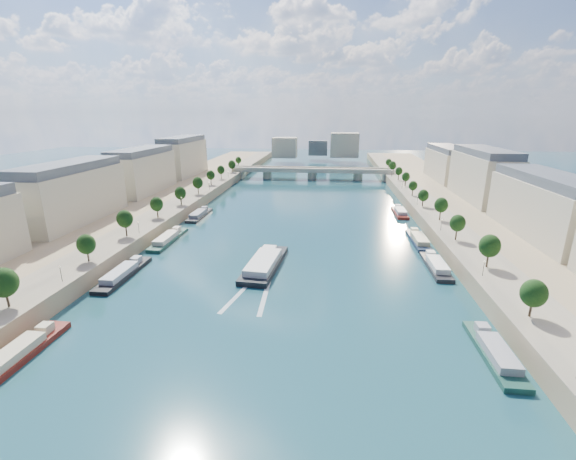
# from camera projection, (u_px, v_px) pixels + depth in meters

# --- Properties ---
(ground) EXTENTS (700.00, 700.00, 0.00)m
(ground) POSITION_uv_depth(u_px,v_px,m) (297.00, 227.00, 157.96)
(ground) COLOR #0C2E38
(ground) RESTS_ON ground
(quay_left) EXTENTS (44.00, 520.00, 5.00)m
(quay_left) POSITION_uv_depth(u_px,v_px,m) (130.00, 217.00, 164.79)
(quay_left) COLOR #9E8460
(quay_left) RESTS_ON ground
(quay_right) EXTENTS (44.00, 520.00, 5.00)m
(quay_right) POSITION_uv_depth(u_px,v_px,m) (481.00, 227.00, 149.67)
(quay_right) COLOR #9E8460
(quay_right) RESTS_ON ground
(pave_left) EXTENTS (14.00, 520.00, 0.10)m
(pave_left) POSITION_uv_depth(u_px,v_px,m) (163.00, 212.00, 162.47)
(pave_left) COLOR gray
(pave_left) RESTS_ON quay_left
(pave_right) EXTENTS (14.00, 520.00, 0.10)m
(pave_right) POSITION_uv_depth(u_px,v_px,m) (442.00, 220.00, 150.50)
(pave_right) COLOR gray
(pave_right) RESTS_ON quay_right
(trees_left) EXTENTS (4.80, 268.80, 8.26)m
(trees_left) POSITION_uv_depth(u_px,v_px,m) (168.00, 198.00, 162.57)
(trees_left) COLOR #382B1E
(trees_left) RESTS_ON ground
(trees_right) EXTENTS (4.80, 268.80, 8.26)m
(trees_right) POSITION_uv_depth(u_px,v_px,m) (432.00, 200.00, 158.62)
(trees_right) COLOR #382B1E
(trees_right) RESTS_ON ground
(lamps_left) EXTENTS (0.36, 200.36, 4.28)m
(lamps_left) POSITION_uv_depth(u_px,v_px,m) (163.00, 212.00, 151.69)
(lamps_left) COLOR black
(lamps_left) RESTS_ON ground
(lamps_right) EXTENTS (0.36, 200.36, 4.28)m
(lamps_right) POSITION_uv_depth(u_px,v_px,m) (428.00, 210.00, 154.92)
(lamps_right) COLOR black
(lamps_right) RESTS_ON ground
(buildings_left) EXTENTS (16.00, 226.00, 23.20)m
(buildings_left) POSITION_uv_depth(u_px,v_px,m) (112.00, 179.00, 173.47)
(buildings_left) COLOR #BEB192
(buildings_left) RESTS_ON ground
(buildings_right) EXTENTS (16.00, 226.00, 23.20)m
(buildings_right) POSITION_uv_depth(u_px,v_px,m) (509.00, 187.00, 155.62)
(buildings_right) COLOR #BEB192
(buildings_right) RESTS_ON ground
(skyline) EXTENTS (79.00, 42.00, 22.00)m
(skyline) POSITION_uv_depth(u_px,v_px,m) (321.00, 146.00, 361.93)
(skyline) COLOR #BEB192
(skyline) RESTS_ON ground
(bridge) EXTENTS (112.00, 12.00, 8.15)m
(bridge) POSITION_uv_depth(u_px,v_px,m) (312.00, 172.00, 270.98)
(bridge) COLOR #C1B79E
(bridge) RESTS_ON ground
(tour_barge) EXTENTS (11.05, 30.85, 4.11)m
(tour_barge) POSITION_uv_depth(u_px,v_px,m) (264.00, 264.00, 117.08)
(tour_barge) COLOR black
(tour_barge) RESTS_ON ground
(wake) EXTENTS (10.75, 26.03, 0.04)m
(wake) POSITION_uv_depth(u_px,v_px,m) (254.00, 291.00, 101.70)
(wake) COLOR silver
(wake) RESTS_ON ground
(moored_barges_left) EXTENTS (5.00, 156.73, 3.60)m
(moored_barges_left) POSITION_uv_depth(u_px,v_px,m) (121.00, 275.00, 109.53)
(moored_barges_left) COLOR #1C253E
(moored_barges_left) RESTS_ON ground
(moored_barges_right) EXTENTS (5.00, 130.89, 3.60)m
(moored_barges_right) POSITION_uv_depth(u_px,v_px,m) (427.00, 253.00, 127.07)
(moored_barges_right) COLOR #1B453A
(moored_barges_right) RESTS_ON ground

